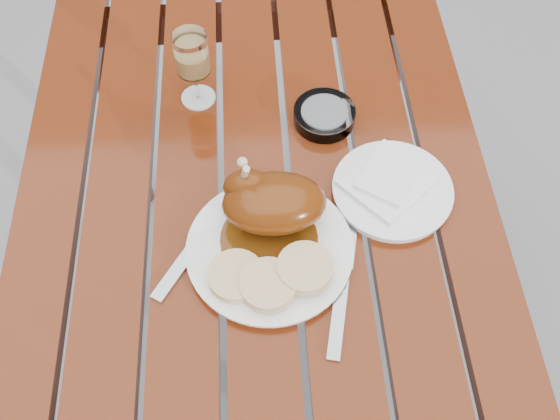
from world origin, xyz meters
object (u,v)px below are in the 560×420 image
at_px(ashtray, 324,115).
at_px(table, 262,302).
at_px(wine_glass, 194,69).
at_px(side_plate, 392,191).
at_px(dinner_plate, 270,250).

bearing_deg(ashtray, table, -125.87).
bearing_deg(wine_glass, ashtray, -16.76).
bearing_deg(table, ashtray, 54.13).
relative_size(table, ashtray, 10.79).
xyz_separation_m(side_plate, ashtray, (-0.10, 0.17, 0.01)).
height_order(table, ashtray, ashtray).
relative_size(wine_glass, ashtray, 1.34).
height_order(table, wine_glass, wine_glass).
relative_size(wine_glass, side_plate, 0.74).
relative_size(table, wine_glass, 8.04).
bearing_deg(dinner_plate, table, 101.68).
bearing_deg(ashtray, side_plate, -59.60).
height_order(dinner_plate, side_plate, same).
xyz_separation_m(dinner_plate, ashtray, (0.11, 0.27, 0.01)).
height_order(dinner_plate, wine_glass, wine_glass).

